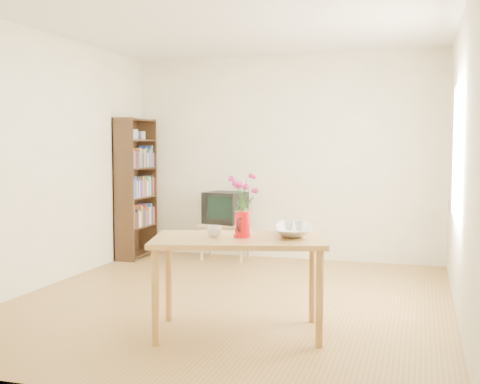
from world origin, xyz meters
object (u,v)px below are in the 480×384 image
(pitcher, at_px, (242,225))
(mug, at_px, (214,231))
(bowl, at_px, (294,208))
(television, at_px, (226,207))
(table, at_px, (239,249))

(pitcher, relative_size, mug, 1.92)
(bowl, bearing_deg, pitcher, -143.94)
(pitcher, height_order, television, pitcher)
(television, bearing_deg, bowl, -48.93)
(television, bearing_deg, pitcher, -56.86)
(mug, distance_m, television, 3.05)
(table, xyz_separation_m, bowl, (0.37, 0.27, 0.30))
(pitcher, distance_m, bowl, 0.44)
(mug, bearing_deg, table, 150.11)
(table, relative_size, mug, 13.21)
(table, height_order, pitcher, pitcher)
(mug, xyz_separation_m, television, (-0.87, 2.92, -0.13))
(pitcher, relative_size, bowl, 0.48)
(pitcher, xyz_separation_m, television, (-1.08, 2.89, -0.18))
(bowl, bearing_deg, table, -144.51)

